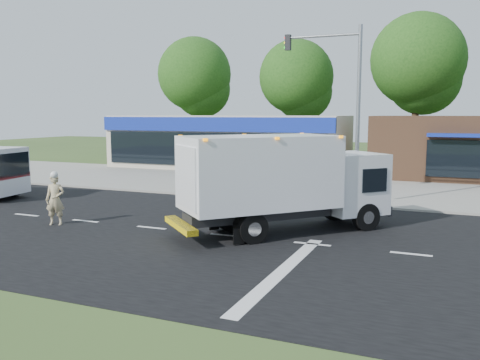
# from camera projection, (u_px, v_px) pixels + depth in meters

# --- Properties ---
(ground) EXTENTS (120.00, 120.00, 0.00)m
(ground) POSITION_uv_depth(u_px,v_px,m) (227.00, 236.00, 17.32)
(ground) COLOR #385123
(ground) RESTS_ON ground
(road_asphalt) EXTENTS (60.00, 14.00, 0.02)m
(road_asphalt) POSITION_uv_depth(u_px,v_px,m) (227.00, 236.00, 17.32)
(road_asphalt) COLOR black
(road_asphalt) RESTS_ON ground
(sidewalk) EXTENTS (60.00, 2.40, 0.12)m
(sidewalk) POSITION_uv_depth(u_px,v_px,m) (296.00, 198.00, 24.81)
(sidewalk) COLOR gray
(sidewalk) RESTS_ON ground
(parking_apron) EXTENTS (60.00, 9.00, 0.02)m
(parking_apron) POSITION_uv_depth(u_px,v_px,m) (324.00, 184.00, 30.11)
(parking_apron) COLOR gray
(parking_apron) RESTS_ON ground
(lane_markings) EXTENTS (55.20, 7.00, 0.01)m
(lane_markings) POSITION_uv_depth(u_px,v_px,m) (248.00, 249.00, 15.57)
(lane_markings) COLOR silver
(lane_markings) RESTS_ON road_asphalt
(ems_box_truck) EXTENTS (7.02, 7.22, 3.42)m
(ems_box_truck) POSITION_uv_depth(u_px,v_px,m) (281.00, 177.00, 17.57)
(ems_box_truck) COLOR black
(ems_box_truck) RESTS_ON ground
(emergency_worker) EXTENTS (0.82, 0.70, 2.02)m
(emergency_worker) POSITION_uv_depth(u_px,v_px,m) (55.00, 199.00, 18.89)
(emergency_worker) COLOR tan
(emergency_worker) RESTS_ON ground
(retail_strip_mall) EXTENTS (18.00, 6.20, 4.00)m
(retail_strip_mall) POSITION_uv_depth(u_px,v_px,m) (227.00, 142.00, 38.74)
(retail_strip_mall) COLOR beige
(retail_strip_mall) RESTS_ON ground
(brown_storefront) EXTENTS (10.00, 6.70, 4.00)m
(brown_storefront) POSITION_uv_depth(u_px,v_px,m) (454.00, 147.00, 32.61)
(brown_storefront) COLOR #382316
(brown_storefront) RESTS_ON ground
(traffic_signal_pole) EXTENTS (3.51, 0.25, 8.00)m
(traffic_signal_pole) POSITION_uv_depth(u_px,v_px,m) (344.00, 96.00, 22.72)
(traffic_signal_pole) COLOR gray
(traffic_signal_pole) RESTS_ON ground
(background_trees) EXTENTS (36.77, 7.39, 12.10)m
(background_trees) POSITION_uv_depth(u_px,v_px,m) (356.00, 75.00, 42.42)
(background_trees) COLOR #332114
(background_trees) RESTS_ON ground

